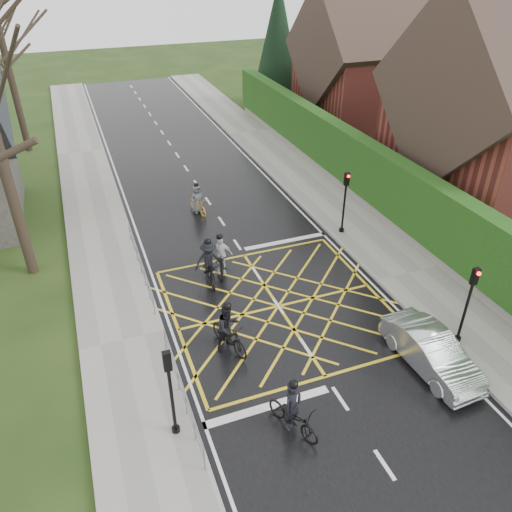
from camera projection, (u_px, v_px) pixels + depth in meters
ground at (278, 306)px, 19.56m from camera, size 120.00×120.00×0.00m
road at (278, 306)px, 19.56m from camera, size 9.00×80.00×0.01m
sidewalk_right at (408, 274)px, 21.31m from camera, size 3.00×80.00×0.15m
sidewalk_left at (123, 341)px, 17.73m from camera, size 3.00×80.00×0.15m
stone_wall at (369, 204)px, 26.43m from camera, size 0.50×38.00×0.70m
hedge at (373, 173)px, 25.49m from camera, size 0.90×38.00×2.80m
house_far at (372, 69)px, 35.87m from camera, size 9.80×8.80×10.30m
conifer at (278, 45)px, 40.67m from camera, size 4.60×4.60×10.00m
tree_far at (1, 37)px, 30.36m from camera, size 8.40×8.40×10.40m
railing_south at (182, 387)px, 14.99m from camera, size 0.05×5.04×1.03m
railing_north at (140, 260)px, 20.92m from camera, size 0.05×6.04×1.03m
traffic_light_ne at (344, 203)px, 23.51m from camera, size 0.24×0.31×3.21m
traffic_light_se at (467, 307)px, 16.86m from camera, size 0.24×0.31×3.21m
traffic_light_sw at (171, 394)px, 13.60m from camera, size 0.24×0.31×3.21m
cyclist_rear at (293, 414)px, 14.34m from camera, size 1.37×2.03×1.87m
cyclist_back at (229, 332)px, 17.17m from camera, size 1.16×2.03×1.96m
cyclist_mid at (209, 266)px, 20.66m from camera, size 1.26×2.13×2.02m
cyclist_front at (221, 259)px, 21.17m from camera, size 1.09×1.97×1.90m
cyclist_lead at (198, 203)px, 26.04m from camera, size 0.96×1.79×1.66m
car at (431, 352)px, 16.46m from camera, size 1.56×4.02×1.31m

